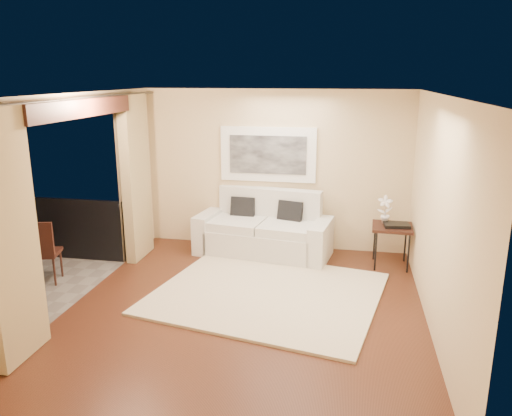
% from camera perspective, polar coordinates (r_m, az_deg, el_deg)
% --- Properties ---
extents(floor, '(5.00, 5.00, 0.00)m').
position_cam_1_polar(floor, '(6.58, -1.16, -11.36)').
color(floor, '#4C2616').
rests_on(floor, ground).
extents(room_shell, '(5.00, 6.40, 5.00)m').
position_cam_1_polar(room_shell, '(6.68, -19.80, 10.70)').
color(room_shell, white).
rests_on(room_shell, ground).
extents(balcony, '(1.81, 2.60, 1.17)m').
position_cam_1_polar(balcony, '(7.82, -25.79, -7.09)').
color(balcony, '#605B56').
rests_on(balcony, ground).
extents(curtains, '(0.16, 4.80, 2.64)m').
position_cam_1_polar(curtains, '(6.84, -18.79, 0.80)').
color(curtains, tan).
rests_on(curtains, ground).
extents(artwork, '(1.62, 0.07, 0.92)m').
position_cam_1_polar(artwork, '(8.44, 1.38, 6.13)').
color(artwork, white).
rests_on(artwork, room_shell).
extents(rug, '(3.38, 3.08, 0.04)m').
position_cam_1_polar(rug, '(6.95, 1.30, -9.68)').
color(rug, beige).
rests_on(rug, floor).
extents(sofa, '(2.31, 1.26, 1.06)m').
position_cam_1_polar(sofa, '(8.37, 1.00, -2.71)').
color(sofa, silver).
rests_on(sofa, floor).
extents(side_table, '(0.63, 0.63, 0.66)m').
position_cam_1_polar(side_table, '(8.02, 15.30, -2.36)').
color(side_table, black).
rests_on(side_table, floor).
extents(tray, '(0.41, 0.32, 0.05)m').
position_cam_1_polar(tray, '(7.97, 15.77, -1.89)').
color(tray, black).
rests_on(tray, side_table).
extents(orchid, '(0.24, 0.17, 0.44)m').
position_cam_1_polar(orchid, '(8.05, 14.53, -0.17)').
color(orchid, white).
rests_on(orchid, side_table).
extents(balcony_chair_far, '(0.50, 0.51, 0.95)m').
position_cam_1_polar(balcony_chair_far, '(7.70, -23.32, -4.21)').
color(balcony_chair_far, black).
rests_on(balcony_chair_far, balcony).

